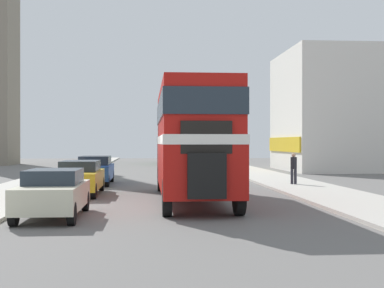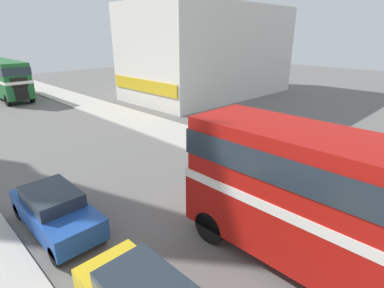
{
  "view_description": "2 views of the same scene",
  "coord_description": "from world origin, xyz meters",
  "views": [
    {
      "loc": [
        -0.88,
        -17.14,
        2.24
      ],
      "look_at": [
        0.79,
        3.35,
        2.19
      ],
      "focal_mm": 50.0,
      "sensor_mm": 36.0,
      "label": 1
    },
    {
      "loc": [
        -6.79,
        1.85,
        6.74
      ],
      "look_at": [
        0.79,
        9.45,
        2.76
      ],
      "focal_mm": 28.0,
      "sensor_mm": 36.0,
      "label": 2
    }
  ],
  "objects": [
    {
      "name": "sidewalk_right",
      "position": [
        6.75,
        0.0,
        0.06
      ],
      "size": [
        3.5,
        120.0,
        0.12
      ],
      "color": "#B7B2A8",
      "rests_on": "ground_plane"
    },
    {
      "name": "pedestrian_walking",
      "position": [
        6.56,
        9.76,
        1.02
      ],
      "size": [
        0.32,
        0.32,
        1.6
      ],
      "color": "#282833",
      "rests_on": "sidewalk_right"
    },
    {
      "name": "double_decker_bus",
      "position": [
        0.79,
        3.33,
        2.56
      ],
      "size": [
        2.53,
        10.52,
        4.29
      ],
      "color": "#B2140F",
      "rests_on": "ground_plane"
    },
    {
      "name": "car_parked_near",
      "position": [
        -3.72,
        -0.88,
        0.75
      ],
      "size": [
        1.74,
        4.05,
        1.44
      ],
      "color": "beige",
      "rests_on": "ground_plane"
    },
    {
      "name": "car_parked_far",
      "position": [
        -3.74,
        11.86,
        0.79
      ],
      "size": [
        1.77,
        4.37,
        1.53
      ],
      "color": "#1E479E",
      "rests_on": "ground_plane"
    },
    {
      "name": "ground_plane",
      "position": [
        0.0,
        0.0,
        0.0
      ],
      "size": [
        120.0,
        120.0,
        0.0
      ],
      "primitive_type": "plane",
      "color": "slate"
    },
    {
      "name": "car_parked_mid",
      "position": [
        -3.82,
        6.14,
        0.76
      ],
      "size": [
        1.74,
        4.53,
        1.46
      ],
      "color": "gold",
      "rests_on": "ground_plane"
    },
    {
      "name": "bus_distant",
      "position": [
        1.97,
        39.42,
        2.44
      ],
      "size": [
        2.56,
        10.66,
        4.06
      ],
      "color": "#1E602D",
      "rests_on": "ground_plane"
    }
  ]
}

